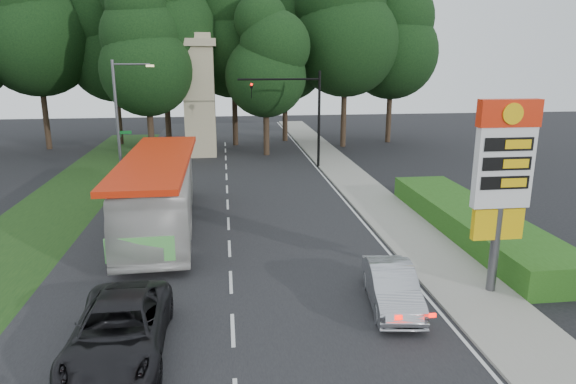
{
  "coord_description": "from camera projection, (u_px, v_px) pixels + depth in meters",
  "views": [
    {
      "loc": [
        -0.07,
        -13.8,
        8.18
      ],
      "look_at": [
        2.74,
        8.65,
        2.2
      ],
      "focal_mm": 32.0,
      "sensor_mm": 36.0,
      "label": 1
    }
  ],
  "objects": [
    {
      "name": "ground",
      "position": [
        233.0,
        339.0,
        15.34
      ],
      "size": [
        120.0,
        120.0,
        0.0
      ],
      "primitive_type": "plane",
      "color": "black",
      "rests_on": "ground"
    },
    {
      "name": "tree_monument_left",
      "position": [
        145.0,
        50.0,
        40.22
      ],
      "size": [
        7.28,
        7.28,
        14.3
      ],
      "color": "#2D2116",
      "rests_on": "ground"
    },
    {
      "name": "transit_bus",
      "position": [
        159.0,
        193.0,
        24.81
      ],
      "size": [
        3.59,
        12.91,
        3.56
      ],
      "primitive_type": "imported",
      "rotation": [
        0.0,
        0.0,
        0.05
      ],
      "color": "silver",
      "rests_on": "ground"
    },
    {
      "name": "traffic_signal_mast",
      "position": [
        302.0,
        106.0,
        37.85
      ],
      "size": [
        6.1,
        0.35,
        7.2
      ],
      "color": "black",
      "rests_on": "ground"
    },
    {
      "name": "tree_monument_right",
      "position": [
        266.0,
        59.0,
        42.01
      ],
      "size": [
        6.72,
        6.72,
        13.2
      ],
      "color": "#2D2116",
      "rests_on": "ground"
    },
    {
      "name": "sidewalk_right",
      "position": [
        385.0,
        211.0,
        27.86
      ],
      "size": [
        3.0,
        80.0,
        0.12
      ],
      "primitive_type": "cube",
      "color": "gray",
      "rests_on": "ground"
    },
    {
      "name": "tree_east_near",
      "position": [
        285.0,
        41.0,
        49.08
      ],
      "size": [
        8.12,
        8.12,
        15.95
      ],
      "color": "#2D2116",
      "rests_on": "ground"
    },
    {
      "name": "monument",
      "position": [
        199.0,
        95.0,
        42.57
      ],
      "size": [
        3.0,
        3.0,
        10.05
      ],
      "color": "tan",
      "rests_on": "ground"
    },
    {
      "name": "streetlight_signs",
      "position": [
        120.0,
        114.0,
        34.48
      ],
      "size": [
        2.75,
        0.98,
        8.0
      ],
      "color": "#59595E",
      "rests_on": "ground"
    },
    {
      "name": "suv_charcoal",
      "position": [
        119.0,
        330.0,
        14.33
      ],
      "size": [
        2.63,
        5.6,
        1.55
      ],
      "primitive_type": "imported",
      "rotation": [
        0.0,
        0.0,
        0.01
      ],
      "color": "black",
      "rests_on": "ground"
    },
    {
      "name": "tree_west_near",
      "position": [
        112.0,
        36.0,
        47.07
      ],
      "size": [
        8.4,
        8.4,
        16.5
      ],
      "color": "#2D2116",
      "rests_on": "ground"
    },
    {
      "name": "road_surface",
      "position": [
        228.0,
        218.0,
        26.85
      ],
      "size": [
        14.0,
        80.0,
        0.02
      ],
      "primitive_type": "cube",
      "color": "black",
      "rests_on": "ground"
    },
    {
      "name": "tree_east_mid",
      "position": [
        346.0,
        20.0,
        45.42
      ],
      "size": [
        9.52,
        9.52,
        18.7
      ],
      "color": "#2D2116",
      "rests_on": "ground"
    },
    {
      "name": "grass_verge_left",
      "position": [
        71.0,
        194.0,
        31.46
      ],
      "size": [
        5.0,
        50.0,
        0.02
      ],
      "primitive_type": "cube",
      "color": "#193814",
      "rests_on": "ground"
    },
    {
      "name": "tree_center_right",
      "position": [
        233.0,
        24.0,
        46.22
      ],
      "size": [
        9.24,
        9.24,
        18.15
      ],
      "color": "#2D2116",
      "rests_on": "ground"
    },
    {
      "name": "tree_west_mid",
      "position": [
        33.0,
        15.0,
        44.0
      ],
      "size": [
        9.8,
        9.8,
        19.25
      ],
      "color": "#2D2116",
      "rests_on": "ground"
    },
    {
      "name": "hedge",
      "position": [
        473.0,
        222.0,
        24.24
      ],
      "size": [
        3.0,
        14.0,
        1.2
      ],
      "primitive_type": "cube",
      "color": "#234F15",
      "rests_on": "ground"
    },
    {
      "name": "tree_far_east",
      "position": [
        393.0,
        33.0,
        48.19
      ],
      "size": [
        8.68,
        8.68,
        17.05
      ],
      "color": "#2D2116",
      "rests_on": "ground"
    },
    {
      "name": "tree_center_left",
      "position": [
        161.0,
        10.0,
        43.32
      ],
      "size": [
        10.08,
        10.08,
        19.8
      ],
      "color": "#2D2116",
      "rests_on": "ground"
    },
    {
      "name": "sedan_silver",
      "position": [
        392.0,
        287.0,
        17.2
      ],
      "size": [
        2.01,
        4.41,
        1.4
      ],
      "primitive_type": "imported",
      "rotation": [
        0.0,
        0.0,
        -0.13
      ],
      "color": "#A7A9AF",
      "rests_on": "ground"
    },
    {
      "name": "gas_station_pylon",
      "position": [
        503.0,
        171.0,
        17.22
      ],
      "size": [
        2.1,
        0.45,
        6.85
      ],
      "color": "#59595E",
      "rests_on": "ground"
    }
  ]
}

